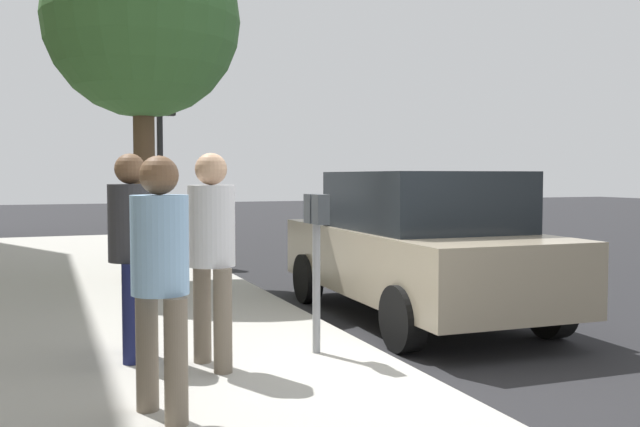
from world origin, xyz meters
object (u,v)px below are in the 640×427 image
(pedestrian_bystander, at_px, (160,266))
(pedestrian_at_meter, at_px, (212,242))
(street_tree, at_px, (142,22))
(parked_sedan_near, at_px, (417,245))
(parking_meter, at_px, (317,239))
(parking_officer, at_px, (131,238))
(traffic_signal, at_px, (165,133))

(pedestrian_bystander, bearing_deg, pedestrian_at_meter, 40.63)
(street_tree, bearing_deg, pedestrian_bystander, 173.35)
(parked_sedan_near, bearing_deg, pedestrian_at_meter, 121.08)
(parking_meter, xyz_separation_m, parking_officer, (0.42, 1.54, 0.02))
(parked_sedan_near, bearing_deg, pedestrian_bystander, 128.97)
(pedestrian_at_meter, distance_m, traffic_signal, 8.71)
(street_tree, bearing_deg, pedestrian_at_meter, 178.23)
(pedestrian_at_meter, relative_size, street_tree, 0.33)
(traffic_signal, bearing_deg, pedestrian_at_meter, 173.32)
(pedestrian_at_meter, height_order, parking_officer, parking_officer)
(parking_meter, distance_m, parking_officer, 1.60)
(parking_officer, xyz_separation_m, parked_sedan_near, (1.19, -3.46, -0.29))
(pedestrian_at_meter, relative_size, parked_sedan_near, 0.39)
(pedestrian_at_meter, distance_m, parking_officer, 0.79)
(parking_meter, relative_size, parking_officer, 0.80)
(parked_sedan_near, distance_m, street_tree, 5.46)
(parked_sedan_near, distance_m, traffic_signal, 7.25)
(pedestrian_at_meter, xyz_separation_m, street_tree, (5.28, -0.16, 2.85))
(parking_meter, xyz_separation_m, pedestrian_bystander, (-1.19, 1.54, -0.02))
(parking_meter, height_order, traffic_signal, traffic_signal)
(parking_officer, bearing_deg, parking_meter, -6.76)
(pedestrian_bystander, relative_size, parked_sedan_near, 0.38)
(parking_meter, relative_size, traffic_signal, 0.39)
(parking_officer, bearing_deg, street_tree, 89.46)
(parking_meter, height_order, parked_sedan_near, parked_sedan_near)
(pedestrian_at_meter, height_order, traffic_signal, traffic_signal)
(parking_officer, bearing_deg, pedestrian_bystander, -81.66)
(parking_meter, height_order, pedestrian_at_meter, pedestrian_at_meter)
(parking_meter, distance_m, pedestrian_at_meter, 0.98)
(parking_meter, relative_size, street_tree, 0.26)
(parking_meter, distance_m, street_tree, 5.95)
(parking_officer, distance_m, street_tree, 5.57)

